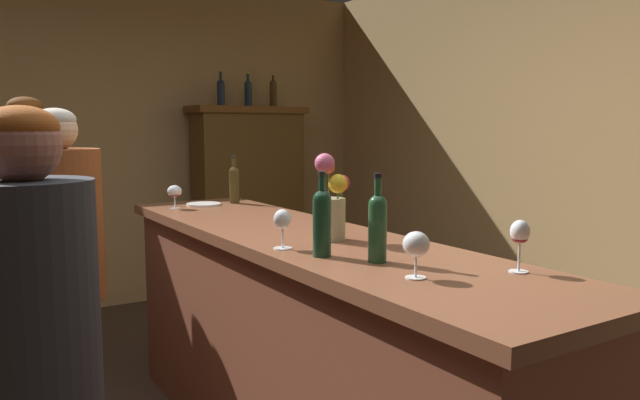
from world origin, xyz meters
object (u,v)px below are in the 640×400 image
object	(u,v)px
wine_bottle_merlot	(234,182)
display_bottle_center	(273,92)
flower_arrangement	(332,203)
display_bottle_midleft	(248,92)
display_cabinet	(249,197)
patron_by_cabinet	(35,387)
wine_glass_spare	(416,245)
bar_counter	(304,351)
patron_redhead	(32,235)
wine_glass_rear	(282,221)
display_bottle_left	(221,91)
cheese_plate	(204,204)
wine_bottle_rose	(378,224)
patron_in_navy	(63,285)
wine_glass_mid	(520,235)
wine_bottle_chardonnay	(322,220)
wine_glass_front	(175,192)

from	to	relation	value
wine_bottle_merlot	display_bottle_center	xyz separation A→B (m)	(1.13, 1.63, 0.65)
flower_arrangement	display_bottle_midleft	xyz separation A→B (m)	(1.06, 2.96, 0.61)
display_cabinet	patron_by_cabinet	xyz separation A→B (m)	(-2.22, -3.38, -0.02)
display_bottle_midleft	wine_glass_spare	bearing A→B (deg)	-108.17
wine_bottle_merlot	display_bottle_center	bearing A→B (deg)	55.22
bar_counter	patron_redhead	xyz separation A→B (m)	(-0.89, 1.48, 0.38)
wine_glass_rear	display_bottle_left	size ratio (longest dim) A/B	0.49
patron_by_cabinet	patron_redhead	world-z (taller)	patron_redhead
wine_glass_rear	display_bottle_midleft	world-z (taller)	display_bottle_midleft
flower_arrangement	cheese_plate	distance (m)	1.34
display_bottle_midleft	wine_bottle_merlot	bearing A→B (deg)	-118.42
wine_bottle_rose	wine_glass_rear	bearing A→B (deg)	113.31
wine_bottle_merlot	patron_in_navy	xyz separation A→B (m)	(-1.10, -0.74, -0.31)
patron_redhead	patron_in_navy	xyz separation A→B (m)	(-0.02, -1.08, -0.04)
bar_counter	wine_glass_rear	world-z (taller)	wine_glass_rear
wine_bottle_rose	display_bottle_center	size ratio (longest dim) A/B	1.01
wine_glass_mid	wine_glass_rear	distance (m)	0.85
wine_bottle_chardonnay	cheese_plate	bearing A→B (deg)	83.49
wine_bottle_chardonnay	wine_glass_mid	distance (m)	0.67
wine_bottle_rose	wine_bottle_merlot	size ratio (longest dim) A/B	1.06
wine_bottle_merlot	patron_by_cabinet	size ratio (longest dim) A/B	0.18
bar_counter	wine_glass_rear	bearing A→B (deg)	-134.66
bar_counter	flower_arrangement	distance (m)	0.70
bar_counter	wine_glass_spare	size ratio (longest dim) A/B	19.53
wine_glass_rear	wine_bottle_rose	bearing A→B (deg)	-66.69
display_bottle_center	cheese_plate	bearing A→B (deg)	-129.20
wine_glass_mid	patron_redhead	bearing A→B (deg)	114.20
display_cabinet	display_bottle_center	bearing A→B (deg)	0.00
wine_bottle_rose	patron_by_cabinet	distance (m)	1.12
cheese_plate	wine_glass_spare	bearing A→B (deg)	-93.15
wine_glass_rear	patron_in_navy	xyz separation A→B (m)	(-0.68, 0.64, -0.29)
bar_counter	wine_glass_front	bearing A→B (deg)	100.23
wine_glass_rear	flower_arrangement	world-z (taller)	flower_arrangement
wine_bottle_rose	wine_glass_front	size ratio (longest dim) A/B	2.28
wine_glass_spare	display_bottle_center	xyz separation A→B (m)	(1.44, 3.63, 0.67)
wine_glass_mid	wine_glass_rear	xyz separation A→B (m)	(-0.45, 0.73, -0.01)
wine_glass_rear	display_bottle_midleft	xyz separation A→B (m)	(1.31, 3.01, 0.66)
wine_bottle_merlot	wine_glass_mid	size ratio (longest dim) A/B	1.71
display_cabinet	display_bottle_center	distance (m)	0.98
display_cabinet	flower_arrangement	size ratio (longest dim) A/B	4.81
cheese_plate	patron_redhead	distance (m)	0.96
wine_glass_mid	display_bottle_left	xyz separation A→B (m)	(0.60, 3.74, 0.64)
cheese_plate	wine_glass_mid	bearing A→B (deg)	-84.11
bar_counter	display_bottle_left	world-z (taller)	display_bottle_left
cheese_plate	patron_by_cabinet	distance (m)	2.10
wine_bottle_rose	wine_glass_rear	world-z (taller)	wine_bottle_rose
display_cabinet	wine_bottle_chardonnay	bearing A→B (deg)	-111.33
display_bottle_left	display_cabinet	bearing A→B (deg)	0.00
wine_bottle_merlot	wine_glass_mid	distance (m)	2.11
wine_bottle_merlot	wine_glass_rear	bearing A→B (deg)	-107.24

